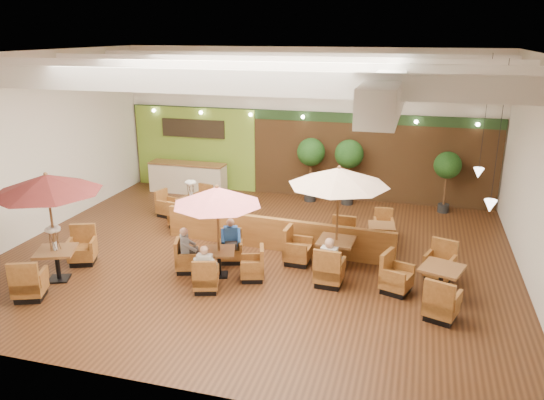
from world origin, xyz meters
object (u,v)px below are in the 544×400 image
(booth_divider, at_px, (276,234))
(topiary_2, at_px, (447,168))
(topiary_1, at_px, (349,157))
(topiary_0, at_px, (311,155))
(table_2, at_px, (335,196))
(table_3, at_px, (192,207))
(diner_0, at_px, (205,263))
(diner_4, at_px, (330,257))
(table_5, at_px, (381,236))
(table_4, at_px, (427,282))
(table_1, at_px, (218,214))
(service_counter, at_px, (188,178))
(table_0, at_px, (49,200))
(diner_1, at_px, (231,236))
(diner_2, at_px, (187,245))
(diner_3, at_px, (330,258))

(booth_divider, xyz_separation_m, topiary_2, (4.75, 4.77, 1.13))
(topiary_1, bearing_deg, topiary_0, -180.00)
(topiary_1, bearing_deg, table_2, -85.85)
(booth_divider, relative_size, table_3, 2.73)
(topiary_0, distance_m, diner_0, 7.85)
(diner_4, bearing_deg, table_5, 76.96)
(table_4, relative_size, topiary_2, 1.33)
(table_1, height_order, table_4, table_1)
(service_counter, xyz_separation_m, table_0, (0.02, -7.95, 1.55))
(table_2, distance_m, topiary_2, 6.31)
(table_3, height_order, diner_4, table_3)
(table_4, bearing_deg, table_1, -158.40)
(diner_0, bearing_deg, diner_1, 82.44)
(service_counter, relative_size, table_4, 1.05)
(table_2, distance_m, table_3, 6.04)
(diner_2, bearing_deg, table_0, -92.94)
(topiary_0, height_order, topiary_1, topiary_1)
(booth_divider, relative_size, topiary_0, 2.89)
(table_1, relative_size, topiary_1, 1.06)
(table_3, xyz_separation_m, table_4, (7.63, -3.56, -0.04))
(booth_divider, xyz_separation_m, table_5, (2.90, 1.06, -0.15))
(diner_1, xyz_separation_m, diner_3, (2.81, -0.66, -0.01))
(topiary_1, height_order, diner_1, topiary_1)
(diner_3, bearing_deg, diner_2, -165.37)
(table_1, height_order, diner_2, table_1)
(table_0, distance_m, table_5, 9.06)
(booth_divider, height_order, diner_1, diner_1)
(booth_divider, distance_m, diner_0, 3.11)
(table_0, distance_m, diner_0, 4.11)
(table_0, bearing_deg, table_3, 53.62)
(diner_4, bearing_deg, table_0, -160.08)
(service_counter, xyz_separation_m, table_2, (6.60, -5.36, 1.43))
(table_3, bearing_deg, table_0, -90.70)
(table_1, height_order, topiary_1, table_1)
(service_counter, relative_size, booth_divider, 0.44)
(service_counter, height_order, table_1, table_1)
(table_4, xyz_separation_m, diner_4, (-2.34, -0.06, 0.39))
(table_0, relative_size, diner_2, 3.82)
(diner_0, bearing_deg, diner_4, 14.25)
(topiary_2, bearing_deg, table_3, -159.98)
(topiary_1, distance_m, diner_1, 6.46)
(topiary_0, distance_m, topiary_1, 1.38)
(table_2, bearing_deg, table_4, -19.25)
(topiary_1, xyz_separation_m, diner_3, (0.48, -6.60, -1.03))
(service_counter, height_order, table_5, service_counter)
(table_3, xyz_separation_m, topiary_0, (3.43, 2.98, 1.34))
(table_0, xyz_separation_m, diner_1, (3.84, 2.22, -1.39))
(diner_2, bearing_deg, topiary_2, 108.93)
(table_0, height_order, topiary_0, table_0)
(table_5, xyz_separation_m, diner_2, (-4.74, -3.11, 0.43))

